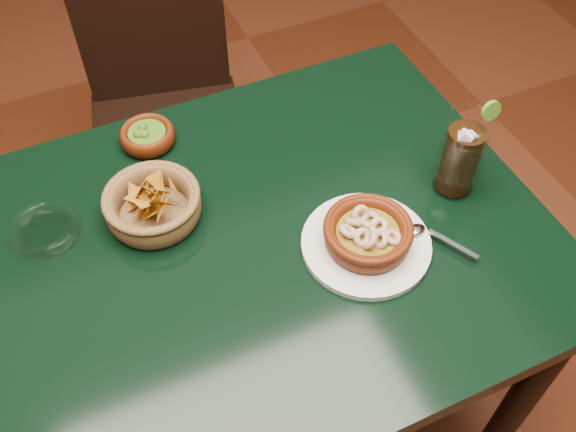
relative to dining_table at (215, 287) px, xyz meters
name	(u,v)px	position (x,y,z in m)	size (l,w,h in m)	color
ground	(237,422)	(0.00, 0.00, -0.65)	(7.00, 7.00, 0.00)	#471C0C
dining_table	(215,287)	(0.00, 0.00, 0.00)	(1.20, 0.80, 0.75)	black
dining_chair	(165,108)	(0.10, 0.70, -0.17)	(0.48, 0.48, 0.88)	black
shrimp_plate	(367,236)	(0.26, -0.09, 0.13)	(0.27, 0.23, 0.07)	silver
chip_basket	(153,205)	(-0.06, 0.12, 0.13)	(0.21, 0.21, 0.11)	brown
guacamole_ramekin	(147,136)	(-0.02, 0.31, 0.12)	(0.13, 0.13, 0.04)	#481605
cola_drink	(461,155)	(0.47, -0.04, 0.18)	(0.17, 0.17, 0.19)	white
glass_ashtray	(46,230)	(-0.25, 0.16, 0.11)	(0.13, 0.13, 0.03)	white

